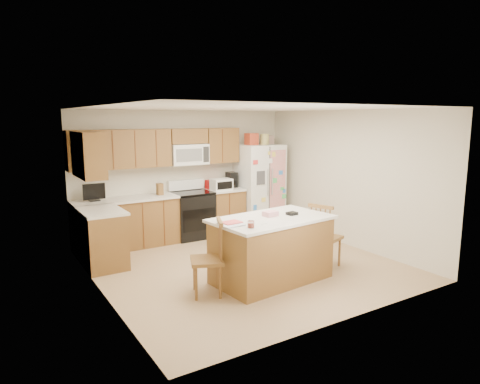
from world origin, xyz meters
TOP-DOWN VIEW (x-y plane):
  - ground at (0.00, 0.00)m, footprint 4.50×4.50m
  - room_shell at (0.00, 0.00)m, footprint 4.60×4.60m
  - cabinetry at (-0.98, 1.79)m, footprint 3.36×1.56m
  - stove at (0.00, 1.94)m, footprint 0.76×0.65m
  - refrigerator at (1.57, 1.87)m, footprint 0.90×0.79m
  - island at (-0.02, -0.76)m, footprint 1.81×1.16m
  - windsor_chair_left at (-1.03, -0.73)m, footprint 0.56×0.57m
  - windsor_chair_back at (-0.06, -0.01)m, footprint 0.43×0.42m
  - windsor_chair_right at (1.03, -0.75)m, footprint 0.55×0.56m

SIDE VIEW (x-z plane):
  - ground at x=0.00m, z-range 0.00..0.00m
  - windsor_chair_back at x=-0.06m, z-range -0.02..0.87m
  - stove at x=0.00m, z-range -0.09..1.04m
  - island at x=-0.02m, z-range -0.04..0.99m
  - windsor_chair_left at x=-1.03m, z-range -0.03..1.00m
  - windsor_chair_right at x=1.03m, z-range -0.03..1.01m
  - cabinetry at x=-0.98m, z-range -0.16..1.99m
  - refrigerator at x=1.57m, z-range -0.10..1.94m
  - room_shell at x=0.00m, z-range 0.18..2.70m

